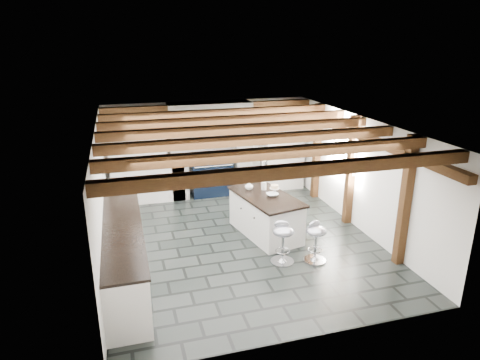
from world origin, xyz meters
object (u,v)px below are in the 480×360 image
object	(u,v)px
range_cooker	(211,176)
kitchen_island	(265,214)
bar_stool_far	(283,238)
bar_stool_near	(315,237)

from	to	relation	value
range_cooker	kitchen_island	size ratio (longest dim) A/B	0.55
bar_stool_far	bar_stool_near	bearing A→B (deg)	7.68
range_cooker	bar_stool_near	distance (m)	3.96
range_cooker	bar_stool_far	distance (m)	3.74
range_cooker	bar_stool_near	world-z (taller)	range_cooker
bar_stool_far	kitchen_island	bearing A→B (deg)	105.19
kitchen_island	bar_stool_far	distance (m)	1.16
range_cooker	bar_stool_far	size ratio (longest dim) A/B	1.30
bar_stool_near	bar_stool_far	world-z (taller)	bar_stool_far
range_cooker	bar_stool_near	size ratio (longest dim) A/B	1.34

